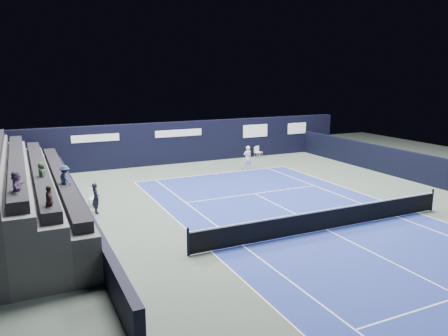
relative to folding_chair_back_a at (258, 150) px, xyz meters
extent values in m
plane|color=#48554C|center=(-5.54, -13.80, -0.62)|extent=(48.00, 48.00, 0.00)
cube|color=navy|center=(-5.54, -15.80, -0.62)|extent=(10.97, 23.77, 0.01)
cube|color=black|center=(4.96, -9.80, 0.28)|extent=(0.30, 22.00, 1.80)
cube|color=silver|center=(0.05, -0.12, -0.19)|extent=(0.54, 0.53, 0.04)
cube|color=silver|center=(-0.02, 0.05, 0.07)|extent=(0.39, 0.20, 0.49)
cylinder|color=silver|center=(0.15, 0.11, -0.40)|extent=(0.02, 0.02, 0.43)
cylinder|color=silver|center=(-0.18, -0.04, -0.40)|extent=(0.02, 0.02, 0.43)
cylinder|color=silver|center=(0.28, -0.20, -0.40)|extent=(0.02, 0.02, 0.43)
cylinder|color=silver|center=(-0.04, -0.34, -0.40)|extent=(0.02, 0.02, 0.43)
cube|color=white|center=(-0.03, 0.07, 0.14)|extent=(0.34, 0.21, 0.31)
cube|color=white|center=(-0.06, -0.01, -0.22)|extent=(0.48, 0.47, 0.04)
cube|color=white|center=(-0.11, 0.15, 0.02)|extent=(0.38, 0.15, 0.46)
cylinder|color=white|center=(0.05, 0.19, -0.42)|extent=(0.02, 0.02, 0.40)
cylinder|color=white|center=(-0.26, 0.08, -0.42)|extent=(0.02, 0.02, 0.40)
cylinder|color=white|center=(0.15, -0.11, -0.42)|extent=(0.02, 0.02, 0.40)
cylinder|color=white|center=(-0.16, -0.21, -0.42)|extent=(0.02, 0.02, 0.40)
cube|color=white|center=(-14.16, -7.96, -0.21)|extent=(0.41, 0.39, 0.04)
cube|color=white|center=(-14.17, -7.78, 0.03)|extent=(0.39, 0.05, 0.47)
cylinder|color=white|center=(-14.00, -7.79, -0.42)|extent=(0.02, 0.02, 0.41)
cylinder|color=white|center=(-14.34, -7.81, -0.42)|extent=(0.02, 0.02, 0.41)
cylinder|color=white|center=(-13.99, -8.11, -0.42)|extent=(0.02, 0.02, 0.41)
cylinder|color=white|center=(-14.32, -8.12, -0.42)|extent=(0.02, 0.02, 0.41)
imported|color=black|center=(-14.17, -9.15, 0.13)|extent=(0.42, 0.58, 1.50)
cube|color=white|center=(-5.54, -3.91, -0.61)|extent=(10.97, 0.06, 0.00)
cube|color=white|center=(-0.06, -15.80, -0.61)|extent=(0.06, 23.77, 0.00)
cube|color=white|center=(-11.03, -15.80, -0.61)|extent=(0.06, 23.77, 0.00)
cube|color=white|center=(-1.43, -15.80, -0.61)|extent=(0.06, 23.77, 0.00)
cube|color=white|center=(-9.66, -15.80, -0.61)|extent=(0.06, 23.77, 0.00)
cube|color=white|center=(-5.54, -9.40, -0.61)|extent=(8.23, 0.06, 0.00)
cube|color=white|center=(-5.54, -15.80, -0.61)|extent=(0.06, 12.80, 0.00)
cube|color=white|center=(-5.54, -4.06, -0.61)|extent=(0.06, 0.30, 0.00)
cylinder|color=black|center=(0.86, -15.80, -0.07)|extent=(0.10, 0.10, 1.10)
cylinder|color=black|center=(-11.94, -15.80, -0.07)|extent=(0.10, 0.10, 1.10)
cube|color=black|center=(-5.54, -15.80, -0.16)|extent=(12.80, 0.03, 0.86)
cube|color=white|center=(-5.54, -15.80, 0.29)|extent=(12.80, 0.05, 0.06)
cube|color=black|center=(-5.54, 0.70, 0.93)|extent=(26.00, 0.60, 3.10)
cube|color=silver|center=(-12.54, 0.38, 1.68)|extent=(3.20, 0.02, 0.50)
cube|color=silver|center=(-6.54, 0.38, 1.68)|extent=(3.60, 0.02, 0.50)
cube|color=silver|center=(-0.04, 0.38, 1.48)|extent=(2.20, 0.02, 1.00)
cube|color=silver|center=(3.96, 0.38, 1.48)|extent=(1.80, 0.02, 0.90)
cube|color=black|center=(-15.04, -9.80, -0.02)|extent=(0.30, 22.00, 1.20)
cube|color=silver|center=(-14.87, -16.80, -0.02)|extent=(0.02, 2.00, 0.45)
cube|color=silver|center=(-14.87, -13.30, -0.02)|extent=(0.02, 2.40, 0.45)
cube|color=silver|center=(-14.87, -9.80, -0.02)|extent=(0.02, 2.00, 0.45)
cube|color=#48484B|center=(-15.64, -8.80, 0.20)|extent=(0.90, 16.00, 1.65)
cube|color=#535356|center=(-16.54, -8.80, 0.43)|extent=(0.90, 16.00, 2.10)
cube|color=#545457|center=(-17.44, -8.80, 0.65)|extent=(0.90, 16.00, 2.55)
cube|color=black|center=(-15.64, -8.80, 1.23)|extent=(0.63, 15.20, 0.40)
cube|color=black|center=(-16.54, -8.80, 1.68)|extent=(0.63, 15.20, 0.40)
cube|color=black|center=(-17.44, -8.80, 2.13)|extent=(0.63, 15.20, 0.40)
imported|color=navy|center=(-15.64, -10.98, 1.63)|extent=(0.69, 0.88, 1.20)
imported|color=#4F352F|center=(-16.54, -15.63, 2.01)|extent=(0.32, 0.65, 1.07)
imported|color=#2B4328|center=(-16.54, -11.17, 1.97)|extent=(0.37, 0.52, 0.99)
imported|color=#5B3C6D|center=(-17.44, -15.03, 2.46)|extent=(0.46, 1.02, 1.06)
imported|color=white|center=(-2.86, -3.55, 0.21)|extent=(0.62, 0.42, 1.66)
cylinder|color=black|center=(-3.01, -3.85, 0.43)|extent=(0.03, 0.29, 0.13)
torus|color=black|center=(-3.01, -4.10, 0.53)|extent=(0.30, 0.13, 0.29)
camera|label=1|loc=(-17.21, -30.07, 6.03)|focal=35.00mm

